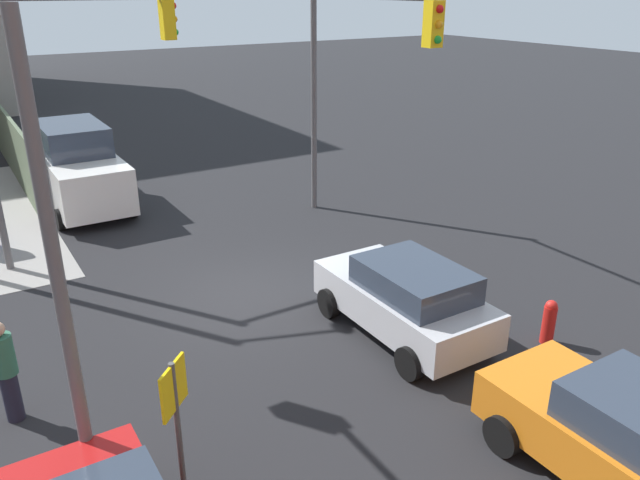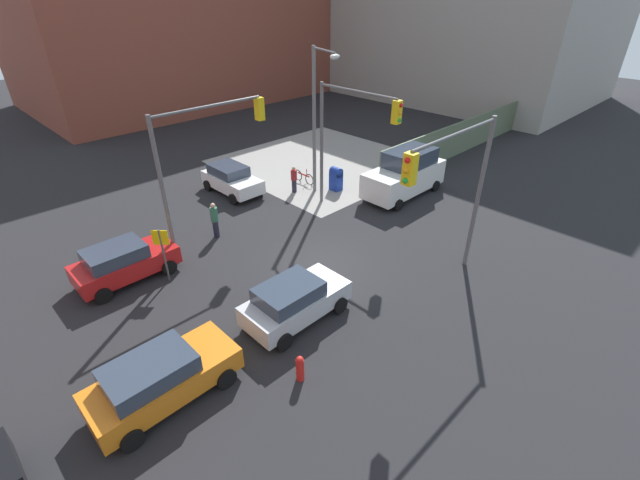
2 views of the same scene
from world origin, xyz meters
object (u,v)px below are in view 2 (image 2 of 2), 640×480
object	(u,v)px
traffic_signal_se_corner	(456,179)
sedan_white	(232,179)
traffic_signal_nw_corner	(204,151)
coupe_red	(123,262)
van_white_delivery	(405,174)
pedestrian_crossing	(294,179)
coupe_orange	(161,378)
street_lamp_corner	(317,113)
pedestrian_waiting	(215,220)
smokestack	(300,11)
traffic_signal_ne_corner	(349,128)
coupe_silver	(294,300)
bicycle_leaning_on_fence	(304,177)
mailbox_blue	(336,178)
fire_hydrant	(300,368)

from	to	relation	value
traffic_signal_se_corner	sedan_white	distance (m)	14.09
traffic_signal_nw_corner	coupe_red	distance (m)	5.65
van_white_delivery	pedestrian_crossing	bearing A→B (deg)	133.14
coupe_orange	van_white_delivery	xyz separation A→B (m)	(16.94, 3.72, 0.44)
street_lamp_corner	pedestrian_waiting	world-z (taller)	street_lamp_corner
coupe_red	pedestrian_crossing	bearing A→B (deg)	8.90
coupe_orange	pedestrian_waiting	xyz separation A→B (m)	(6.34, 7.12, 0.10)
smokestack	traffic_signal_ne_corner	distance (m)	35.12
pedestrian_crossing	traffic_signal_nw_corner	bearing A→B (deg)	18.61
coupe_silver	bicycle_leaning_on_fence	size ratio (longest dim) A/B	2.28
van_white_delivery	pedestrian_crossing	world-z (taller)	van_white_delivery
pedestrian_crossing	bicycle_leaning_on_fence	bearing A→B (deg)	-151.73
coupe_red	coupe_orange	xyz separation A→B (m)	(-1.74, -6.73, 0.00)
bicycle_leaning_on_fence	traffic_signal_ne_corner	bearing A→B (deg)	-103.48
mailbox_blue	sedan_white	bearing A→B (deg)	138.77
traffic_signal_ne_corner	sedan_white	bearing A→B (deg)	114.40
coupe_red	coupe_orange	world-z (taller)	same
mailbox_blue	coupe_silver	world-z (taller)	coupe_silver
coupe_red	coupe_silver	xyz separation A→B (m)	(3.36, -6.77, -0.00)
traffic_signal_se_corner	pedestrian_crossing	world-z (taller)	traffic_signal_se_corner
traffic_signal_ne_corner	van_white_delivery	bearing A→B (deg)	-11.14
fire_hydrant	traffic_signal_se_corner	bearing A→B (deg)	-2.32
coupe_red	traffic_signal_ne_corner	bearing A→B (deg)	-11.21
pedestrian_crossing	sedan_white	bearing A→B (deg)	-42.39
traffic_signal_ne_corner	van_white_delivery	size ratio (longest dim) A/B	1.20
smokestack	traffic_signal_nw_corner	size ratio (longest dim) A/B	2.50
street_lamp_corner	bicycle_leaning_on_fence	distance (m)	4.72
smokestack	traffic_signal_se_corner	world-z (taller)	smokestack
street_lamp_corner	mailbox_blue	bearing A→B (deg)	-21.91
traffic_signal_nw_corner	coupe_silver	world-z (taller)	traffic_signal_nw_corner
traffic_signal_nw_corner	fire_hydrant	distance (m)	9.97
smokestack	street_lamp_corner	distance (m)	32.56
traffic_signal_ne_corner	mailbox_blue	xyz separation A→B (m)	(1.70, 2.39, -3.84)
street_lamp_corner	mailbox_blue	world-z (taller)	street_lamp_corner
smokestack	traffic_signal_se_corner	xyz separation A→B (m)	(-23.80, -34.50, -3.48)
sedan_white	bicycle_leaning_on_fence	xyz separation A→B (m)	(4.02, -1.85, -0.50)
street_lamp_corner	sedan_white	size ratio (longest dim) A/B	2.03
smokestack	traffic_signal_ne_corner	world-z (taller)	smokestack
traffic_signal_nw_corner	coupe_silver	xyz separation A→B (m)	(-0.82, -6.47, -3.79)
pedestrian_crossing	coupe_orange	bearing A→B (deg)	35.71
traffic_signal_nw_corner	traffic_signal_se_corner	size ratio (longest dim) A/B	1.00
fire_hydrant	van_white_delivery	xyz separation A→B (m)	(13.60, 6.00, 0.79)
bicycle_leaning_on_fence	coupe_orange	bearing A→B (deg)	-146.80
street_lamp_corner	pedestrian_crossing	world-z (taller)	street_lamp_corner
mailbox_blue	street_lamp_corner	bearing A→B (deg)	158.09
traffic_signal_nw_corner	pedestrian_crossing	world-z (taller)	traffic_signal_nw_corner
smokestack	pedestrian_waiting	world-z (taller)	smokestack
street_lamp_corner	coupe_orange	world-z (taller)	street_lamp_corner
traffic_signal_se_corner	pedestrian_waiting	world-z (taller)	traffic_signal_se_corner
traffic_signal_se_corner	traffic_signal_ne_corner	world-z (taller)	same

